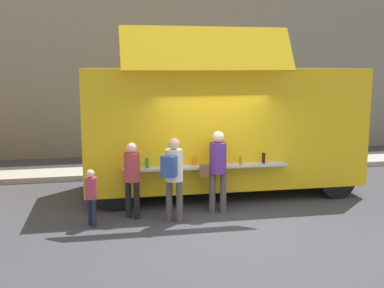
# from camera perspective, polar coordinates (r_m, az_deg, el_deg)

# --- Properties ---
(ground_plane) EXTENTS (60.00, 60.00, 0.00)m
(ground_plane) POSITION_cam_1_polar(r_m,az_deg,el_deg) (9.34, 4.55, -9.98)
(ground_plane) COLOR #38383D
(curb_strip) EXTENTS (28.00, 1.60, 0.15)m
(curb_strip) POSITION_cam_1_polar(r_m,az_deg,el_deg) (13.94, -15.68, -3.44)
(curb_strip) COLOR #9E998E
(curb_strip) RESTS_ON ground
(building_behind) EXTENTS (32.00, 2.40, 7.04)m
(building_behind) POSITION_cam_1_polar(r_m,az_deg,el_deg) (17.48, -12.10, 10.62)
(building_behind) COLOR slate
(building_behind) RESTS_ON ground
(food_truck_main) EXTENTS (6.65, 3.18, 3.95)m
(food_truck_main) POSITION_cam_1_polar(r_m,az_deg,el_deg) (11.46, 3.53, 2.30)
(food_truck_main) COLOR yellow
(food_truck_main) RESTS_ON ground
(trash_bin) EXTENTS (0.60, 0.60, 0.85)m
(trash_bin) POSITION_cam_1_polar(r_m,az_deg,el_deg) (15.17, 14.91, -1.02)
(trash_bin) COLOR #2C6138
(trash_bin) RESTS_ON ground
(customer_front_ordering) EXTENTS (0.58, 0.36, 1.77)m
(customer_front_ordering) POSITION_cam_1_polar(r_m,az_deg,el_deg) (9.85, 3.13, -2.57)
(customer_front_ordering) COLOR #4E4641
(customer_front_ordering) RESTS_ON ground
(customer_mid_with_backpack) EXTENTS (0.49, 0.55, 1.71)m
(customer_mid_with_backpack) POSITION_cam_1_polar(r_m,az_deg,el_deg) (9.25, -2.31, -3.36)
(customer_mid_with_backpack) COLOR #4B4641
(customer_mid_with_backpack) RESTS_ON ground
(customer_rear_waiting) EXTENTS (0.33, 0.33, 1.60)m
(customer_rear_waiting) POSITION_cam_1_polar(r_m,az_deg,el_deg) (9.57, -7.41, -3.59)
(customer_rear_waiting) COLOR black
(customer_rear_waiting) RESTS_ON ground
(child_near_queue) EXTENTS (0.23, 0.23, 1.14)m
(child_near_queue) POSITION_cam_1_polar(r_m,az_deg,el_deg) (9.30, -12.33, -5.86)
(child_near_queue) COLOR #1D2336
(child_near_queue) RESTS_ON ground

